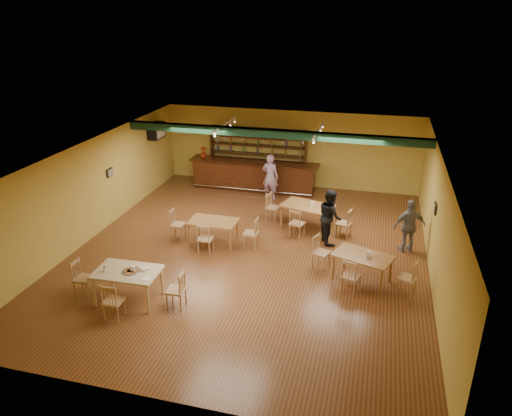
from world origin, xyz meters
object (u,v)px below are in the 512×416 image
(dining_table_a, at_px, (214,232))
(patron_right_a, at_px, (330,216))
(dining_table_d, at_px, (362,268))
(bar_counter, at_px, (254,175))
(dining_table_b, at_px, (307,217))
(patron_bar, at_px, (270,177))
(near_table, at_px, (129,286))

(dining_table_a, distance_m, patron_right_a, 3.54)
(dining_table_d, bearing_deg, bar_counter, 146.56)
(dining_table_a, bearing_deg, dining_table_b, 34.52)
(dining_table_a, relative_size, dining_table_b, 0.90)
(patron_bar, bearing_deg, bar_counter, -34.59)
(near_table, height_order, patron_right_a, patron_right_a)
(dining_table_b, bearing_deg, bar_counter, 145.95)
(dining_table_a, bearing_deg, bar_counter, 90.74)
(dining_table_d, relative_size, near_table, 0.95)
(dining_table_b, distance_m, dining_table_d, 3.42)
(dining_table_b, height_order, near_table, near_table)
(bar_counter, xyz_separation_m, dining_table_b, (2.60, -3.10, -0.16))
(dining_table_b, relative_size, near_table, 1.05)
(near_table, bearing_deg, bar_counter, 81.91)
(dining_table_d, distance_m, patron_bar, 6.30)
(patron_bar, bearing_deg, dining_table_d, 135.32)
(dining_table_d, distance_m, near_table, 5.92)
(near_table, xyz_separation_m, patron_right_a, (4.32, 4.44, 0.43))
(bar_counter, xyz_separation_m, patron_right_a, (3.40, -3.90, 0.28))
(patron_right_a, bearing_deg, dining_table_a, 81.58)
(patron_bar, bearing_deg, dining_table_a, 88.32)
(bar_counter, distance_m, near_table, 8.40)
(bar_counter, height_order, near_table, bar_counter)
(near_table, bearing_deg, patron_right_a, 44.04)
(dining_table_d, distance_m, patron_right_a, 2.37)
(bar_counter, relative_size, patron_right_a, 2.98)
(dining_table_b, bearing_deg, dining_table_a, -129.97)
(dining_table_a, relative_size, patron_right_a, 0.86)
(dining_table_a, xyz_separation_m, dining_table_d, (4.47, -1.11, 0.00))
(patron_right_a, bearing_deg, dining_table_b, 21.04)
(dining_table_a, xyz_separation_m, patron_right_a, (3.38, 0.94, 0.48))
(dining_table_b, distance_m, near_table, 6.32)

